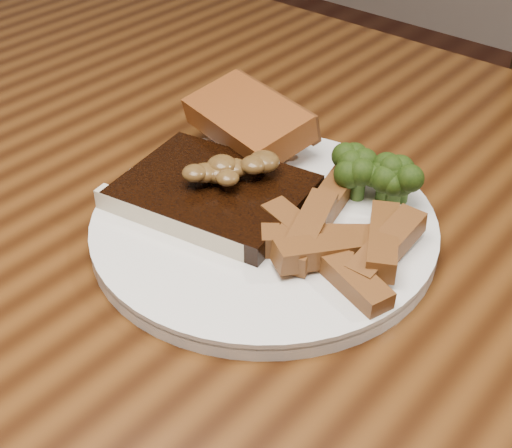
{
  "coord_description": "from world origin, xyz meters",
  "views": [
    {
      "loc": [
        0.28,
        -0.36,
        1.12
      ],
      "look_at": [
        -0.01,
        -0.02,
        0.78
      ],
      "focal_mm": 50.0,
      "sensor_mm": 36.0,
      "label": 1
    }
  ],
  "objects_px": {
    "plate": "(264,227)",
    "potato_wedges": "(327,229)",
    "dining_table": "(277,328)",
    "garlic_bread": "(248,138)",
    "steak": "(214,194)"
  },
  "relations": [
    {
      "from": "steak",
      "to": "plate",
      "type": "bearing_deg",
      "value": 0.33
    },
    {
      "from": "steak",
      "to": "potato_wedges",
      "type": "relative_size",
      "value": 1.36
    },
    {
      "from": "dining_table",
      "to": "potato_wedges",
      "type": "relative_size",
      "value": 14.4
    },
    {
      "from": "steak",
      "to": "garlic_bread",
      "type": "distance_m",
      "value": 0.09
    },
    {
      "from": "garlic_bread",
      "to": "steak",
      "type": "bearing_deg",
      "value": -53.54
    },
    {
      "from": "plate",
      "to": "potato_wedges",
      "type": "distance_m",
      "value": 0.06
    },
    {
      "from": "plate",
      "to": "garlic_bread",
      "type": "height_order",
      "value": "garlic_bread"
    },
    {
      "from": "dining_table",
      "to": "steak",
      "type": "bearing_deg",
      "value": -179.08
    },
    {
      "from": "steak",
      "to": "garlic_bread",
      "type": "relative_size",
      "value": 1.24
    },
    {
      "from": "dining_table",
      "to": "plate",
      "type": "relative_size",
      "value": 5.55
    },
    {
      "from": "dining_table",
      "to": "steak",
      "type": "relative_size",
      "value": 10.56
    },
    {
      "from": "potato_wedges",
      "to": "dining_table",
      "type": "bearing_deg",
      "value": -148.22
    },
    {
      "from": "dining_table",
      "to": "potato_wedges",
      "type": "height_order",
      "value": "potato_wedges"
    },
    {
      "from": "dining_table",
      "to": "garlic_bread",
      "type": "bearing_deg",
      "value": 141.04
    },
    {
      "from": "plate",
      "to": "potato_wedges",
      "type": "bearing_deg",
      "value": 13.03
    }
  ]
}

